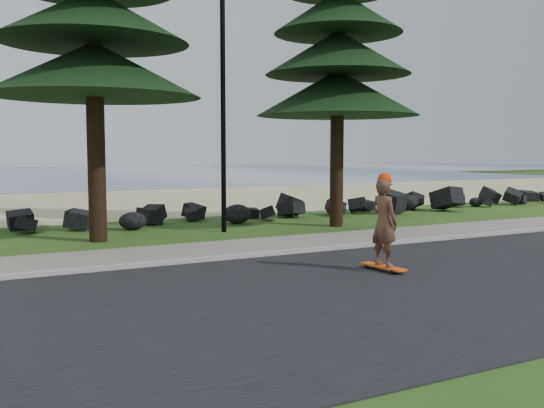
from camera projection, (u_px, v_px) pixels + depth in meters
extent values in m
plane|color=#224B17|center=(278.00, 248.00, 14.14)|extent=(160.00, 160.00, 0.00)
cube|color=black|center=(405.00, 285.00, 10.17)|extent=(160.00, 7.00, 0.02)
cube|color=#AFA59D|center=(297.00, 251.00, 13.34)|extent=(160.00, 0.20, 0.10)
cube|color=gray|center=(274.00, 245.00, 14.31)|extent=(160.00, 2.00, 0.08)
cube|color=#C8BE85|center=(124.00, 202.00, 26.92)|extent=(160.00, 15.00, 0.01)
cube|color=#39506D|center=(30.00, 174.00, 59.10)|extent=(160.00, 58.00, 0.01)
cylinder|color=black|center=(338.00, 23.00, 17.71)|extent=(0.40, 0.40, 12.00)
cylinder|color=black|center=(223.00, 87.00, 16.61)|extent=(0.14, 0.14, 8.00)
cube|color=#F05D0E|center=(383.00, 267.00, 11.33)|extent=(0.38, 1.01, 0.03)
imported|color=brown|center=(384.00, 222.00, 11.25)|extent=(0.47, 0.65, 1.64)
sphere|color=red|center=(385.00, 180.00, 11.19)|extent=(0.26, 0.26, 0.26)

